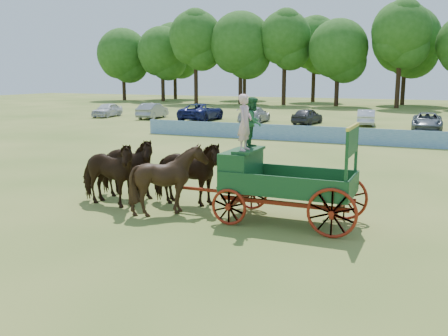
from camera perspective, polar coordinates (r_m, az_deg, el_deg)
ground at (r=15.82m, az=0.60°, el=-5.36°), size 160.00×160.00×0.00m
horse_lead_left at (r=17.08m, az=-13.27°, el=-0.63°), size 2.73×1.45×2.21m
horse_lead_right at (r=17.95m, az=-11.18°, el=-0.01°), size 2.66×1.28×2.21m
horse_wheel_left at (r=15.78m, az=-6.25°, el=-1.32°), size 2.03×1.81×2.22m
horse_wheel_right at (r=16.72m, az=-4.39°, el=-0.61°), size 2.73×1.46×2.21m
farm_dray at (r=14.99m, az=4.67°, el=0.20°), size 5.99×2.00×3.80m
sponsor_banner at (r=32.98m, az=11.23°, el=3.77°), size 26.00×0.08×1.05m
parked_cars at (r=44.22m, az=15.02°, el=5.59°), size 53.68×7.58×1.65m
treeline at (r=74.35m, az=15.37°, el=13.91°), size 90.16×22.46×14.29m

